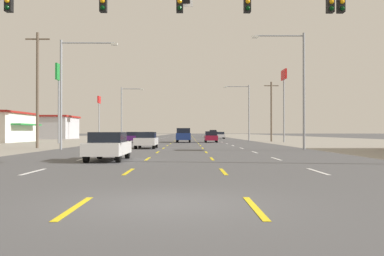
% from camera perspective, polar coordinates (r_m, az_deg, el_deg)
% --- Properties ---
extents(ground_plane, '(572.00, 572.00, 0.00)m').
position_cam_1_polar(ground_plane, '(74.83, -0.86, -1.64)').
color(ground_plane, '#4C4C4F').
extents(lot_apron_left, '(28.00, 440.00, 0.01)m').
position_cam_1_polar(lot_apron_left, '(78.96, -19.14, -1.55)').
color(lot_apron_left, gray).
rests_on(lot_apron_left, ground).
extents(lot_apron_right, '(28.00, 440.00, 0.01)m').
position_cam_1_polar(lot_apron_right, '(78.68, 17.48, -1.56)').
color(lot_apron_right, gray).
rests_on(lot_apron_right, ground).
extents(lane_markings, '(10.64, 227.60, 0.01)m').
position_cam_1_polar(lane_markings, '(113.33, -0.74, -1.25)').
color(lane_markings, white).
rests_on(lane_markings, ground).
extents(signal_span_wire, '(25.18, 0.53, 8.87)m').
position_cam_1_polar(signal_span_wire, '(19.41, -0.81, 11.28)').
color(signal_span_wire, brown).
rests_on(signal_span_wire, ground).
extents(sedan_inner_left_nearest, '(1.80, 4.50, 1.46)m').
position_cam_1_polar(sedan_inner_left_nearest, '(22.51, -11.08, -2.33)').
color(sedan_inner_left_nearest, white).
rests_on(sedan_inner_left_nearest, ground).
extents(sedan_inner_left_near, '(1.80, 4.50, 1.46)m').
position_cam_1_polar(sedan_inner_left_near, '(38.38, -6.08, -1.58)').
color(sedan_inner_left_near, white).
rests_on(sedan_inner_left_near, ground).
extents(suv_center_turn_mid, '(1.98, 4.90, 1.98)m').
position_cam_1_polar(suv_center_turn_mid, '(59.24, -1.14, -0.94)').
color(suv_center_turn_mid, navy).
rests_on(suv_center_turn_mid, ground).
extents(hatchback_inner_right_midfar, '(1.72, 3.90, 1.54)m').
position_cam_1_polar(hatchback_inner_right_midfar, '(59.45, 2.54, -1.18)').
color(hatchback_inner_right_midfar, maroon).
rests_on(hatchback_inner_right_midfar, ground).
extents(sedan_far_left_far, '(1.80, 4.50, 1.46)m').
position_cam_1_polar(sedan_far_left_far, '(60.12, -7.77, -1.19)').
color(sedan_far_left_far, '#4C196B').
rests_on(sedan_far_left_far, ground).
extents(sedan_far_left_farther, '(1.80, 4.50, 1.46)m').
position_cam_1_polar(sedan_far_left_farther, '(78.37, -5.87, -1.03)').
color(sedan_far_left_farther, red).
rests_on(sedan_far_left_farther, ground).
extents(sedan_far_right_farthest, '(1.80, 4.50, 1.46)m').
position_cam_1_polar(sedan_far_right_farthest, '(90.36, 3.75, -0.96)').
color(sedan_far_right_farthest, silver).
rests_on(sedan_far_right_farthest, ground).
extents(suv_far_right_distant_a, '(1.98, 4.90, 1.98)m').
position_cam_1_polar(suv_far_right_distant_a, '(116.52, 2.78, -0.73)').
color(suv_far_right_distant_a, red).
rests_on(suv_far_right_distant_a, ground).
extents(hatchback_center_turn_distant_b, '(1.72, 3.90, 1.54)m').
position_cam_1_polar(hatchback_center_turn_distant_b, '(131.35, -0.71, -0.81)').
color(hatchback_center_turn_distant_b, navy).
rests_on(hatchback_center_turn_distant_b, ground).
extents(storefront_left_row_2, '(14.43, 11.45, 4.84)m').
position_cam_1_polar(storefront_left_row_2, '(95.89, -19.56, 0.10)').
color(storefront_left_row_2, '#B2B2B7').
rests_on(storefront_left_row_2, ground).
extents(pole_sign_left_row_1, '(0.24, 2.25, 10.11)m').
position_cam_1_polar(pole_sign_left_row_1, '(57.41, -17.29, 5.81)').
color(pole_sign_left_row_1, gray).
rests_on(pole_sign_left_row_1, ground).
extents(pole_sign_left_row_2, '(0.24, 2.24, 8.66)m').
position_cam_1_polar(pole_sign_left_row_2, '(88.54, -12.25, 2.81)').
color(pole_sign_left_row_2, gray).
rests_on(pole_sign_left_row_2, ground).
extents(pole_sign_right_row_1, '(0.24, 2.78, 10.22)m').
position_cam_1_polar(pole_sign_right_row_1, '(61.94, 12.12, 5.46)').
color(pole_sign_right_row_1, gray).
rests_on(pole_sign_right_row_1, ground).
extents(streetlight_left_row_0, '(4.79, 0.26, 9.15)m').
position_cam_1_polar(streetlight_left_row_0, '(37.34, -16.21, 5.56)').
color(streetlight_left_row_0, gray).
rests_on(streetlight_left_row_0, ground).
extents(streetlight_right_row_0, '(4.47, 0.26, 9.78)m').
position_cam_1_polar(streetlight_right_row_0, '(37.16, 13.95, 6.03)').
color(streetlight_right_row_0, gray).
rests_on(streetlight_right_row_0, ground).
extents(streetlight_left_row_1, '(3.59, 0.26, 8.56)m').
position_cam_1_polar(streetlight_left_row_1, '(68.98, -9.05, 2.40)').
color(streetlight_left_row_1, gray).
rests_on(streetlight_left_row_1, ground).
extents(streetlight_right_row_1, '(4.16, 0.26, 8.94)m').
position_cam_1_polar(streetlight_right_row_1, '(68.85, 7.21, 2.62)').
color(streetlight_right_row_1, gray).
rests_on(streetlight_right_row_1, ground).
extents(utility_pole_left_row_0, '(2.20, 0.26, 10.48)m').
position_cam_1_polar(utility_pole_left_row_0, '(41.37, -19.85, 5.02)').
color(utility_pole_left_row_0, brown).
rests_on(utility_pole_left_row_0, ground).
extents(utility_pole_right_row_1, '(2.20, 0.26, 9.07)m').
position_cam_1_polar(utility_pole_right_row_1, '(66.07, 10.50, 2.32)').
color(utility_pole_right_row_1, brown).
rests_on(utility_pole_right_row_1, ground).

